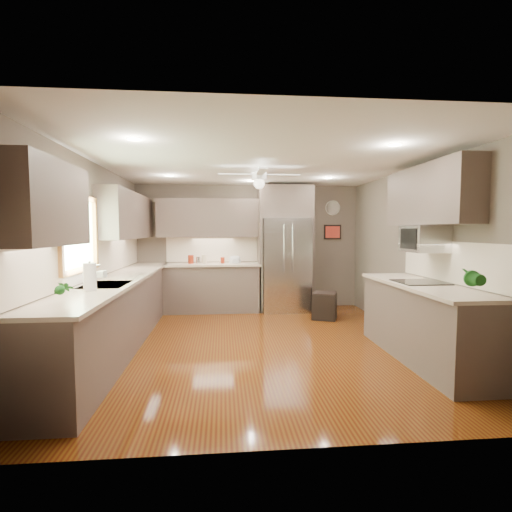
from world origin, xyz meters
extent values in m
plane|color=#4D1A0A|center=(0.00, 0.00, 0.00)|extent=(5.00, 5.00, 0.00)
plane|color=white|center=(0.00, 0.00, 2.50)|extent=(5.00, 5.00, 0.00)
plane|color=brown|center=(0.00, 2.50, 1.25)|extent=(4.50, 0.00, 4.50)
plane|color=brown|center=(0.00, -2.50, 1.25)|extent=(4.50, 0.00, 4.50)
plane|color=brown|center=(-2.25, 0.00, 1.25)|extent=(0.00, 5.00, 5.00)
plane|color=brown|center=(2.25, 0.00, 1.25)|extent=(0.00, 5.00, 5.00)
cylinder|color=maroon|center=(-1.14, 2.18, 1.02)|extent=(0.12, 0.12, 0.17)
cylinder|color=silver|center=(-1.00, 2.20, 1.01)|extent=(0.10, 0.10, 0.12)
cylinder|color=#C3B392|center=(-0.88, 2.18, 1.03)|extent=(0.10, 0.10, 0.16)
cylinder|color=maroon|center=(-0.53, 2.21, 1.00)|extent=(0.09, 0.09, 0.12)
imported|color=white|center=(-2.06, -0.18, 1.03)|extent=(0.09, 0.09, 0.18)
imported|color=#175317|center=(-1.94, -1.67, 1.07)|extent=(0.14, 0.10, 0.27)
imported|color=#175317|center=(1.91, -1.66, 1.12)|extent=(0.22, 0.18, 0.37)
imported|color=#C3B392|center=(-0.29, 2.17, 0.97)|extent=(0.30, 0.30, 0.06)
cube|color=#4B3E36|center=(-1.95, 0.15, 0.45)|extent=(0.60, 4.70, 0.90)
cube|color=#BAA895|center=(-1.94, 0.15, 0.92)|extent=(0.65, 4.70, 0.04)
cube|color=#F0DDC5|center=(-2.24, 0.15, 1.20)|extent=(0.02, 4.70, 0.50)
cube|color=#4B3E36|center=(-0.72, 2.20, 0.45)|extent=(1.85, 0.60, 0.90)
cube|color=#BAA895|center=(-0.72, 2.19, 0.92)|extent=(1.85, 0.65, 0.04)
cube|color=#F0DDC5|center=(-0.72, 2.49, 1.20)|extent=(1.85, 0.02, 0.50)
cube|color=#4B3E36|center=(-2.08, -1.60, 1.83)|extent=(0.33, 1.20, 0.75)
cube|color=#4B3E36|center=(-2.08, 1.30, 1.83)|extent=(0.33, 2.40, 0.75)
cube|color=#4B3E36|center=(-0.72, 2.33, 1.83)|extent=(2.15, 0.33, 0.75)
cube|color=#4B3E36|center=(2.08, -0.55, 2.03)|extent=(0.33, 1.70, 0.75)
cube|color=#BFF2B2|center=(-2.23, -0.50, 1.55)|extent=(0.01, 1.00, 0.80)
cube|color=brown|center=(-2.21, -0.50, 1.98)|extent=(0.05, 1.12, 0.06)
cube|color=brown|center=(-2.21, -0.50, 1.12)|extent=(0.05, 1.12, 0.06)
cube|color=brown|center=(-2.21, -1.03, 1.55)|extent=(0.05, 0.06, 0.80)
cube|color=brown|center=(-2.21, 0.03, 1.55)|extent=(0.05, 0.06, 0.80)
cube|color=silver|center=(-1.93, -0.50, 0.93)|extent=(0.50, 0.70, 0.03)
cube|color=#262626|center=(-1.93, -0.50, 0.89)|extent=(0.44, 0.62, 0.05)
cylinder|color=silver|center=(-2.13, -0.50, 1.05)|extent=(0.02, 0.02, 0.24)
cylinder|color=silver|center=(-2.07, -0.50, 1.17)|extent=(0.16, 0.02, 0.02)
cube|color=silver|center=(0.70, 2.14, 0.91)|extent=(0.92, 0.72, 1.82)
cube|color=black|center=(0.70, 1.80, 0.66)|extent=(0.88, 0.02, 0.02)
cube|color=black|center=(0.70, 1.79, 1.25)|extent=(0.01, 0.02, 1.00)
cylinder|color=silver|center=(0.62, 1.76, 1.25)|extent=(0.02, 0.02, 0.90)
cylinder|color=silver|center=(0.78, 1.76, 1.25)|extent=(0.02, 0.02, 0.90)
cube|color=#4B3E36|center=(0.70, 2.20, 2.14)|extent=(1.04, 0.60, 0.63)
cube|color=#4B3E36|center=(0.20, 2.20, 0.91)|extent=(0.06, 0.60, 1.82)
cube|color=#4B3E36|center=(1.20, 2.20, 0.91)|extent=(0.06, 0.60, 1.82)
cube|color=#4B3E36|center=(1.93, -0.80, 0.45)|extent=(0.65, 2.20, 0.90)
cube|color=#BAA895|center=(1.91, -0.80, 0.92)|extent=(0.70, 2.20, 0.04)
cube|color=#F0DDC5|center=(2.24, -0.80, 1.20)|extent=(0.02, 2.20, 0.50)
cube|color=black|center=(1.91, -0.70, 0.94)|extent=(0.56, 0.52, 0.01)
cube|color=silver|center=(2.03, -0.55, 1.48)|extent=(0.42, 0.55, 0.34)
cube|color=black|center=(1.82, -0.55, 1.48)|extent=(0.02, 0.40, 0.26)
cylinder|color=white|center=(0.00, 0.30, 2.46)|extent=(0.03, 0.03, 0.08)
cylinder|color=white|center=(0.00, 0.30, 2.36)|extent=(0.22, 0.22, 0.10)
sphere|color=white|center=(0.00, 0.30, 2.26)|extent=(0.16, 0.16, 0.16)
cube|color=white|center=(0.35, 0.30, 2.38)|extent=(0.48, 0.11, 0.01)
cube|color=white|center=(0.00, 0.65, 2.38)|extent=(0.11, 0.48, 0.01)
cube|color=white|center=(-0.35, 0.30, 2.38)|extent=(0.48, 0.11, 0.01)
cube|color=white|center=(0.00, -0.05, 2.38)|extent=(0.11, 0.48, 0.01)
cylinder|color=white|center=(-1.40, 1.30, 2.49)|extent=(0.14, 0.14, 0.01)
cylinder|color=white|center=(1.30, 1.30, 2.49)|extent=(0.14, 0.14, 0.01)
cylinder|color=white|center=(-1.40, -1.20, 2.49)|extent=(0.14, 0.14, 0.01)
cylinder|color=white|center=(1.30, -1.20, 2.49)|extent=(0.14, 0.14, 0.01)
cylinder|color=white|center=(0.00, 1.80, 2.49)|extent=(0.14, 0.14, 0.01)
cylinder|color=white|center=(1.75, 2.48, 2.05)|extent=(0.30, 0.03, 0.30)
cylinder|color=silver|center=(1.75, 2.47, 2.05)|extent=(0.29, 0.00, 0.29)
cube|color=black|center=(1.75, 2.48, 1.55)|extent=(0.36, 0.03, 0.30)
cube|color=red|center=(1.75, 2.46, 1.55)|extent=(0.30, 0.01, 0.24)
cube|color=black|center=(1.29, 1.38, 0.22)|extent=(0.53, 0.53, 0.46)
cube|color=black|center=(1.29, 1.38, 0.46)|extent=(0.51, 0.51, 0.03)
cylinder|color=white|center=(-1.96, -0.95, 1.08)|extent=(0.13, 0.13, 0.31)
cylinder|color=silver|center=(-1.96, -0.95, 1.09)|extent=(0.03, 0.03, 0.34)
camera|label=1|loc=(-0.53, -5.05, 1.59)|focal=26.00mm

